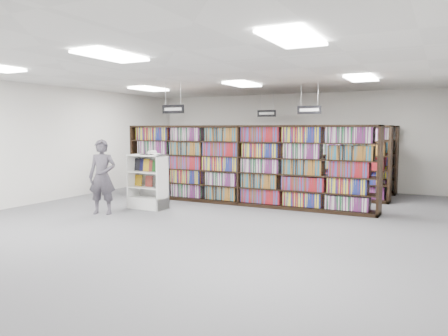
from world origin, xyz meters
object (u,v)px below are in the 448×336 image
at_px(bookshelf_row_near, 242,165).
at_px(open_book, 152,153).
at_px(endcap_display, 149,190).
at_px(shopper, 102,177).

bearing_deg(bookshelf_row_near, open_book, -137.73).
distance_m(bookshelf_row_near, open_book, 2.38).
distance_m(endcap_display, shopper, 1.28).
distance_m(bookshelf_row_near, endcap_display, 2.52).
distance_m(open_book, shopper, 1.38).
distance_m(bookshelf_row_near, shopper, 3.60).
bearing_deg(endcap_display, shopper, -113.29).
distance_m(endcap_display, open_book, 0.93).
xyz_separation_m(endcap_display, open_book, (0.11, 0.02, 0.92)).
relative_size(bookshelf_row_near, endcap_display, 5.15).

